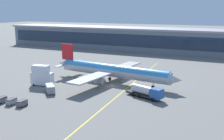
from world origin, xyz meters
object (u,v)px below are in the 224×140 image
at_px(main_airliner, 112,71).
at_px(baggage_cart_1, 11,101).
at_px(fuel_tanker, 147,92).
at_px(catering_lift, 42,76).
at_px(crew_van, 50,88).
at_px(baggage_cart_2, 22,103).
at_px(baggage_cart_0, 1,100).

bearing_deg(main_airliner, baggage_cart_1, -113.80).
bearing_deg(fuel_tanker, main_airliner, 144.70).
relative_size(catering_lift, crew_van, 1.41).
bearing_deg(main_airliner, baggage_cart_2, -108.55).
distance_m(fuel_tanker, baggage_cart_2, 31.40).
bearing_deg(catering_lift, baggage_cart_2, -65.18).
bearing_deg(catering_lift, main_airliner, 35.82).
bearing_deg(baggage_cart_1, catering_lift, 105.09).
distance_m(crew_van, baggage_cart_2, 11.77).
height_order(fuel_tanker, baggage_cart_0, fuel_tanker).
xyz_separation_m(main_airliner, catering_lift, (-17.71, -12.78, -0.77)).
distance_m(fuel_tanker, crew_van, 26.83).
distance_m(catering_lift, baggage_cart_1, 17.74).
bearing_deg(fuel_tanker, baggage_cart_0, -148.61).
distance_m(baggage_cart_0, baggage_cart_1, 3.20).
relative_size(fuel_tanker, baggage_cart_2, 4.04).
bearing_deg(fuel_tanker, baggage_cart_1, -146.06).
xyz_separation_m(fuel_tanker, baggage_cart_1, (-28.28, -19.03, -0.96)).
xyz_separation_m(fuel_tanker, baggage_cart_2, (-25.08, -18.86, -0.96)).
height_order(main_airliner, baggage_cart_0, main_airliner).
distance_m(catering_lift, baggage_cart_0, 17.36).
bearing_deg(baggage_cart_1, baggage_cart_0, -176.90).
relative_size(main_airliner, crew_van, 9.00).
distance_m(fuel_tanker, catering_lift, 32.95).
xyz_separation_m(fuel_tanker, catering_lift, (-32.86, -2.05, 1.32)).
xyz_separation_m(baggage_cart_0, baggage_cart_2, (6.39, 0.35, 0.00)).
xyz_separation_m(catering_lift, crew_van, (7.00, -5.08, -1.75)).
height_order(baggage_cart_0, baggage_cart_1, same).
height_order(crew_van, baggage_cart_2, crew_van).
height_order(main_airliner, catering_lift, main_airliner).
bearing_deg(main_airliner, crew_van, -120.96).
relative_size(fuel_tanker, catering_lift, 1.55).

